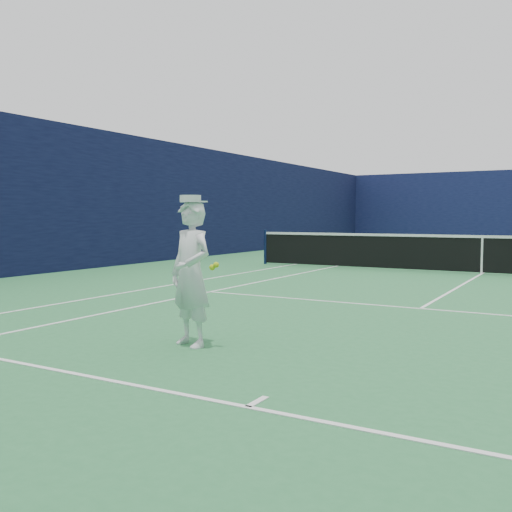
{
  "coord_description": "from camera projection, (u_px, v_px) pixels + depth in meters",
  "views": [
    {
      "loc": [
        2.22,
        -15.63,
        1.49
      ],
      "look_at": [
        -1.65,
        -8.87,
        0.95
      ],
      "focal_mm": 40.0,
      "sensor_mm": 36.0,
      "label": 1
    }
  ],
  "objects": [
    {
      "name": "ground",
      "position": [
        481.0,
        274.0,
        14.74
      ],
      "size": [
        80.0,
        80.0,
        0.0
      ],
      "primitive_type": "plane",
      "color": "#2B723F",
      "rests_on": "ground"
    },
    {
      "name": "court_markings",
      "position": [
        481.0,
        274.0,
        14.74
      ],
      "size": [
        11.03,
        23.83,
        0.01
      ],
      "color": "white",
      "rests_on": "ground"
    },
    {
      "name": "windscreen_fence",
      "position": [
        484.0,
        196.0,
        14.6
      ],
      "size": [
        20.12,
        36.12,
        4.0
      ],
      "color": "#10143C",
      "rests_on": "ground"
    },
    {
      "name": "tennis_net",
      "position": [
        482.0,
        253.0,
        14.7
      ],
      "size": [
        12.88,
        0.09,
        1.07
      ],
      "color": "#141E4C",
      "rests_on": "ground"
    },
    {
      "name": "tennis_player",
      "position": [
        191.0,
        273.0,
        6.52
      ],
      "size": [
        0.73,
        0.64,
        1.73
      ],
      "rotation": [
        0.0,
        0.0,
        -0.28
      ],
      "color": "white",
      "rests_on": "ground"
    }
  ]
}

